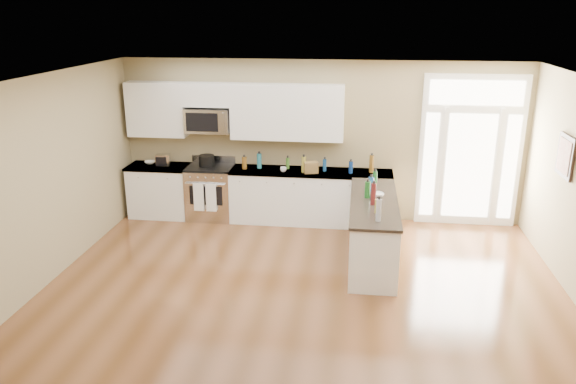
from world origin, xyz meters
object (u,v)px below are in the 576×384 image
Objects in this scene: kitchen_range at (211,192)px; toaster_oven at (163,160)px; stockpot at (207,160)px; peninsula_cabinet at (373,232)px.

toaster_oven is at bearing 179.22° from kitchen_range.
toaster_oven is at bearing -178.27° from stockpot.
peninsula_cabinet is 3.20m from kitchen_range.
peninsula_cabinet is 2.15× the size of kitchen_range.
toaster_oven is (-3.71, 1.46, 0.61)m from peninsula_cabinet.
stockpot is 1.15× the size of toaster_oven.
peninsula_cabinet is at bearing -26.90° from kitchen_range.
peninsula_cabinet is at bearing -26.97° from stockpot.
kitchen_range reaches higher than peninsula_cabinet.
stockpot is at bearing 150.14° from kitchen_range.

